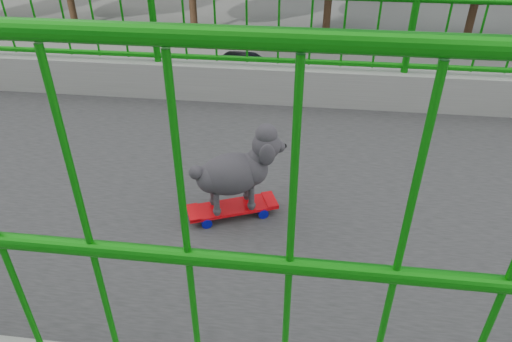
{
  "coord_description": "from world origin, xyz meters",
  "views": [
    {
      "loc": [
        2.22,
        3.27,
        8.66
      ],
      "look_at": [
        -0.49,
        2.94,
        6.87
      ],
      "focal_mm": 32.7,
      "sensor_mm": 36.0,
      "label": 1
    }
  ],
  "objects_px": {
    "car_4": "(248,66)",
    "poodle": "(236,170)",
    "car_2": "(200,130)",
    "skateboard": "(233,208)"
  },
  "relations": [
    {
      "from": "car_4",
      "to": "car_2",
      "type": "bearing_deg",
      "value": 172.14
    },
    {
      "from": "skateboard",
      "to": "car_4",
      "type": "height_order",
      "value": "skateboard"
    },
    {
      "from": "poodle",
      "to": "car_4",
      "type": "distance_m",
      "value": 20.26
    },
    {
      "from": "skateboard",
      "to": "car_4",
      "type": "relative_size",
      "value": 0.13
    },
    {
      "from": "car_2",
      "to": "car_4",
      "type": "bearing_deg",
      "value": -7.86
    },
    {
      "from": "skateboard",
      "to": "car_2",
      "type": "height_order",
      "value": "skateboard"
    },
    {
      "from": "poodle",
      "to": "car_2",
      "type": "relative_size",
      "value": 0.11
    },
    {
      "from": "car_2",
      "to": "skateboard",
      "type": "bearing_deg",
      "value": -164.49
    },
    {
      "from": "car_4",
      "to": "poodle",
      "type": "bearing_deg",
      "value": -172.1
    },
    {
      "from": "poodle",
      "to": "car_2",
      "type": "distance_m",
      "value": 14.65
    }
  ]
}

